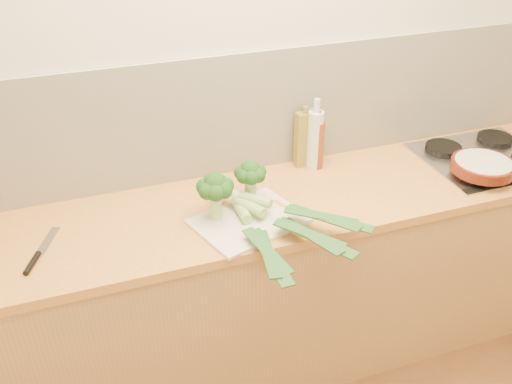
% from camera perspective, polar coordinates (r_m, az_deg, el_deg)
% --- Properties ---
extents(room_shell, '(3.50, 3.50, 3.50)m').
position_cam_1_polar(room_shell, '(2.50, 0.39, 8.01)').
color(room_shell, beige).
rests_on(room_shell, ground).
extents(counter, '(3.20, 0.62, 0.90)m').
position_cam_1_polar(counter, '(2.65, 2.49, -8.85)').
color(counter, '#A98346').
rests_on(counter, ground).
extents(gas_hob, '(0.58, 0.50, 0.04)m').
position_cam_1_polar(gas_hob, '(2.87, 22.03, 3.28)').
color(gas_hob, silver).
rests_on(gas_hob, counter).
extents(chopping_board, '(0.48, 0.41, 0.01)m').
position_cam_1_polar(chopping_board, '(2.23, -0.70, -2.90)').
color(chopping_board, silver).
rests_on(chopping_board, counter).
extents(broccoli_left, '(0.14, 0.15, 0.20)m').
position_cam_1_polar(broccoli_left, '(2.17, -4.10, 0.41)').
color(broccoli_left, '#A6C371').
rests_on(broccoli_left, chopping_board).
extents(broccoli_right, '(0.13, 0.13, 0.19)m').
position_cam_1_polar(broccoli_right, '(2.26, -0.57, 1.75)').
color(broccoli_right, '#A6C371').
rests_on(broccoli_right, chopping_board).
extents(leek_front, '(0.10, 0.66, 0.04)m').
position_cam_1_polar(leek_front, '(2.18, -0.79, -2.90)').
color(leek_front, white).
rests_on(leek_front, chopping_board).
extents(leek_mid, '(0.38, 0.62, 0.04)m').
position_cam_1_polar(leek_mid, '(2.19, 0.73, -2.10)').
color(leek_mid, white).
rests_on(leek_mid, chopping_board).
extents(leek_back, '(0.49, 0.49, 0.04)m').
position_cam_1_polar(leek_back, '(2.21, 1.81, -1.25)').
color(leek_back, white).
rests_on(leek_back, chopping_board).
extents(chefs_knife, '(0.14, 0.28, 0.02)m').
position_cam_1_polar(chefs_knife, '(2.19, -21.12, -6.12)').
color(chefs_knife, silver).
rests_on(chefs_knife, counter).
extents(skillet, '(0.40, 0.27, 0.05)m').
position_cam_1_polar(skillet, '(2.68, 21.79, 2.45)').
color(skillet, '#541A0E').
rests_on(skillet, gas_hob).
extents(oil_tin, '(0.08, 0.05, 0.29)m').
position_cam_1_polar(oil_tin, '(2.58, 4.83, 5.31)').
color(oil_tin, olive).
rests_on(oil_tin, counter).
extents(glass_bottle, '(0.07, 0.07, 0.33)m').
position_cam_1_polar(glass_bottle, '(2.56, 5.91, 5.30)').
color(glass_bottle, silver).
rests_on(glass_bottle, counter).
extents(amber_bottle, '(0.06, 0.06, 0.27)m').
position_cam_1_polar(amber_bottle, '(2.57, 6.12, 4.79)').
color(amber_bottle, brown).
rests_on(amber_bottle, counter).
extents(water_bottle, '(0.08, 0.08, 0.25)m').
position_cam_1_polar(water_bottle, '(2.60, 5.54, 4.90)').
color(water_bottle, silver).
rests_on(water_bottle, counter).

